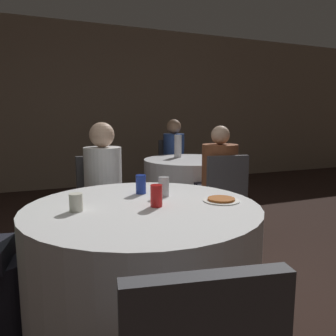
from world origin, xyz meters
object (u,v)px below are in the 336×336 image
object	(u,v)px
chair_far_north	(172,164)
person_floral_shirt	(216,184)
soda_can_silver	(164,187)
chair_near_north	(101,197)
pizza_plate_near	(221,200)
table_far	(190,189)
person_blue_shirt	(175,162)
chair_far_south	(223,192)
person_white_shirt	(106,195)
soda_can_red	(156,196)
table_near	(144,266)
bottle_far	(178,146)
soda_can_blue	(141,184)

from	to	relation	value
chair_far_north	person_floral_shirt	bearing A→B (deg)	91.20
soda_can_silver	chair_near_north	bearing A→B (deg)	103.71
pizza_plate_near	chair_near_north	bearing A→B (deg)	113.21
table_far	person_blue_shirt	distance (m)	0.83
table_far	chair_far_south	size ratio (longest dim) A/B	1.24
person_white_shirt	soda_can_red	distance (m)	0.98
table_near	chair_far_south	xyz separation A→B (m)	(1.03, 0.82, 0.17)
chair_far_north	soda_can_silver	xyz separation A→B (m)	(-1.14, -2.56, 0.25)
pizza_plate_near	soda_can_silver	world-z (taller)	soda_can_silver
person_blue_shirt	chair_far_south	bearing A→B (deg)	91.45
chair_far_north	person_white_shirt	size ratio (longest dim) A/B	0.75
table_near	person_floral_shirt	distance (m)	1.45
person_blue_shirt	bottle_far	size ratio (longest dim) A/B	4.32
chair_far_north	chair_far_south	bearing A→B (deg)	91.32
chair_far_south	pizza_plate_near	bearing A→B (deg)	-114.81
chair_near_north	bottle_far	world-z (taller)	bottle_far
soda_can_blue	bottle_far	distance (m)	1.99
person_white_shirt	bottle_far	xyz separation A→B (m)	(1.13, 1.09, 0.28)
chair_near_north	soda_can_red	bearing A→B (deg)	93.05
table_near	soda_can_blue	xyz separation A→B (m)	(0.08, 0.28, 0.42)
table_far	chair_far_south	distance (m)	0.98
chair_far_south	bottle_far	bearing A→B (deg)	94.31
soda_can_silver	soda_can_blue	world-z (taller)	same
table_near	pizza_plate_near	xyz separation A→B (m)	(0.46, -0.08, 0.37)
chair_far_north	chair_far_south	xyz separation A→B (m)	(-0.30, -1.90, 0.00)
person_floral_shirt	bottle_far	world-z (taller)	person_floral_shirt
soda_can_silver	soda_can_red	bearing A→B (deg)	-121.03
table_near	soda_can_blue	world-z (taller)	soda_can_blue
bottle_far	person_blue_shirt	bearing A→B (deg)	70.23
pizza_plate_near	chair_far_south	bearing A→B (deg)	57.65
table_far	person_blue_shirt	world-z (taller)	person_blue_shirt
chair_near_north	person_white_shirt	size ratio (longest dim) A/B	0.75
person_floral_shirt	bottle_far	size ratio (longest dim) A/B	4.14
person_white_shirt	soda_can_blue	world-z (taller)	person_white_shirt
chair_far_north	chair_far_south	distance (m)	1.92
person_white_shirt	pizza_plate_near	world-z (taller)	person_white_shirt
table_near	pizza_plate_near	size ratio (longest dim) A/B	6.06
soda_can_silver	pizza_plate_near	bearing A→B (deg)	-41.28
table_near	soda_can_red	bearing A→B (deg)	-40.95
person_floral_shirt	pizza_plate_near	xyz separation A→B (m)	(-0.59, -1.06, 0.16)
person_floral_shirt	person_white_shirt	world-z (taller)	person_white_shirt
person_white_shirt	soda_can_silver	distance (m)	0.81
soda_can_silver	chair_far_south	bearing A→B (deg)	38.19
chair_near_north	person_blue_shirt	world-z (taller)	person_blue_shirt
soda_can_silver	soda_can_red	world-z (taller)	same
person_blue_shirt	chair_far_north	bearing A→B (deg)	-90.00
chair_far_south	soda_can_red	xyz separation A→B (m)	(-0.97, -0.87, 0.25)
table_near	pizza_plate_near	bearing A→B (deg)	-10.43
person_white_shirt	soda_can_silver	xyz separation A→B (m)	(0.22, -0.75, 0.20)
table_far	table_near	bearing A→B (deg)	-123.13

